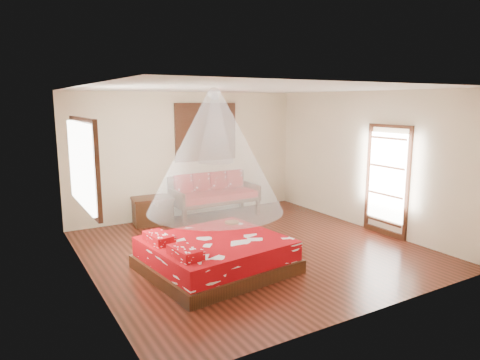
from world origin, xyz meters
The scene contains 10 objects.
room centered at (0.00, 0.00, 1.40)m, with size 5.54×5.54×2.84m.
bed centered at (-1.02, -0.56, 0.25)m, with size 2.28×2.11×0.64m.
daybed centered at (0.44, 2.39, 0.52)m, with size 1.96×0.87×0.98m.
storage_chest centered at (-0.99, 2.45, 0.29)m, with size 0.91×0.71×0.58m.
shutter_panel centered at (0.44, 2.72, 1.90)m, with size 1.52×0.06×1.32m.
window_left centered at (-2.71, 0.20, 1.70)m, with size 0.10×1.74×1.34m.
glazed_door centered at (2.72, -0.60, 1.07)m, with size 0.08×1.02×2.16m.
wine_tray centered at (-0.35, 0.09, 0.55)m, with size 0.25×0.25×0.20m.
mosquito_net_main centered at (-1.00, -0.56, 1.85)m, with size 2.06×2.06×1.80m, color white.
mosquito_net_daybed centered at (0.44, 2.25, 2.00)m, with size 0.80×0.80×1.50m, color white.
Camera 1 is at (-3.86, -6.19, 2.58)m, focal length 32.00 mm.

